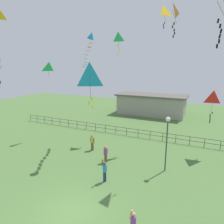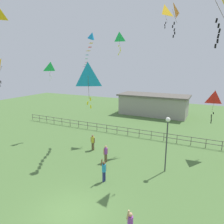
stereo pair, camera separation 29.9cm
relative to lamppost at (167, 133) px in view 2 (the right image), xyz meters
The scene contains 17 objects.
ground_plane 8.86m from the lamppost, 118.40° to the right, with size 80.00×80.00×0.00m, color #4C7038.
lamppost is the anchor object (origin of this frame).
person_0 7.80m from the lamppost, 90.70° to the right, with size 0.28×0.45×1.75m.
person_1 5.59m from the lamppost, behind, with size 0.29×0.42×1.54m.
person_2 5.58m from the lamppost, 136.46° to the right, with size 0.34×0.48×1.85m.
person_3 7.85m from the lamppost, behind, with size 0.49×0.30×1.61m.
kite_0 9.25m from the lamppost, 59.30° to the right, with size 0.74×0.80×2.50m.
kite_1 14.67m from the lamppost, 169.51° to the left, with size 0.84×1.14×2.07m.
kite_2 8.83m from the lamppost, 116.08° to the left, with size 0.72×1.17×2.35m.
kite_4 5.91m from the lamppost, 56.72° to the left, with size 1.11×1.35×2.99m.
kite_5 8.09m from the lamppost, 119.14° to the right, with size 1.20×1.00×2.56m.
kite_6 12.04m from the lamppost, 139.10° to the left, with size 0.96×0.53×2.45m.
kite_7 12.54m from the lamppost, 108.83° to the left, with size 1.08×1.31×2.26m.
kite_8 12.67m from the lamppost, 148.46° to the right, with size 0.91×1.03×1.82m.
streamer_kite 10.13m from the lamppost, behind, with size 3.63×3.78×2.97m.
waterfront_railing 8.44m from the lamppost, 122.64° to the left, with size 36.00×0.06×0.95m.
pavilion_building 19.79m from the lamppost, 108.09° to the left, with size 11.67×5.13×3.51m.
Camera 2 is at (6.77, -8.11, 8.31)m, focal length 32.85 mm.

